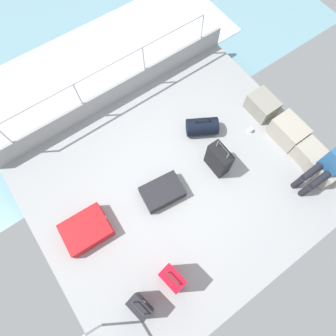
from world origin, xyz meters
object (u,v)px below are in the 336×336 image
at_px(suitcase_0, 218,159).
at_px(cargo_crate_2, 311,155).
at_px(cargo_crate_0, 262,105).
at_px(suitcase_3, 162,192).
at_px(suitcase_4, 172,279).
at_px(cargo_crate_1, 288,131).
at_px(suitcase_2, 140,307).
at_px(passenger_seated, 328,167).
at_px(suitcase_1, 86,230).
at_px(duffel_bag, 202,127).
at_px(paper_cup, 250,130).
at_px(cargo_crate_3, 324,169).

bearing_deg(suitcase_0, cargo_crate_2, 59.12).
xyz_separation_m(cargo_crate_0, suitcase_0, (0.43, -1.48, 0.12)).
relative_size(suitcase_3, suitcase_4, 0.95).
bearing_deg(cargo_crate_1, cargo_crate_2, -0.15).
bearing_deg(suitcase_2, passenger_seated, 89.13).
bearing_deg(suitcase_1, suitcase_0, 82.69).
height_order(cargo_crate_1, suitcase_2, suitcase_2).
bearing_deg(suitcase_0, suitcase_2, -64.47).
bearing_deg(suitcase_1, duffel_bag, 98.63).
xyz_separation_m(suitcase_2, suitcase_4, (-0.04, 0.60, 0.10)).
xyz_separation_m(cargo_crate_0, suitcase_1, (0.11, -4.00, -0.05)).
distance_m(suitcase_4, duffel_bag, 2.76).
relative_size(passenger_seated, suitcase_4, 1.33).
distance_m(cargo_crate_0, paper_cup, 0.56).
relative_size(cargo_crate_1, suitcase_4, 0.81).
xyz_separation_m(cargo_crate_3, suitcase_0, (-1.20, -1.45, 0.12)).
xyz_separation_m(cargo_crate_2, suitcase_0, (-0.88, -1.47, 0.12)).
bearing_deg(suitcase_2, cargo_crate_3, 89.17).
distance_m(suitcase_1, duffel_bag, 2.78).
bearing_deg(cargo_crate_1, paper_cup, -135.22).
relative_size(suitcase_1, duffel_bag, 1.15).
bearing_deg(cargo_crate_1, passenger_seated, -12.03).
relative_size(suitcase_2, paper_cup, 6.44).
bearing_deg(cargo_crate_3, cargo_crate_1, 178.89).
bearing_deg(suitcase_2, cargo_crate_0, 112.13).
height_order(cargo_crate_0, suitcase_1, cargo_crate_0).
xyz_separation_m(cargo_crate_2, passenger_seated, (0.33, -0.19, 0.37)).
bearing_deg(passenger_seated, cargo_crate_1, 167.97).
bearing_deg(suitcase_0, suitcase_1, -97.31).
bearing_deg(suitcase_4, suitcase_2, -86.50).
height_order(cargo_crate_1, suitcase_1, cargo_crate_1).
height_order(suitcase_3, paper_cup, suitcase_3).
bearing_deg(paper_cup, passenger_seated, 10.88).
height_order(suitcase_4, duffel_bag, suitcase_4).
xyz_separation_m(passenger_seated, duffel_bag, (-1.94, -1.04, -0.38)).
bearing_deg(duffel_bag, suitcase_2, -54.39).
xyz_separation_m(cargo_crate_0, cargo_crate_3, (1.64, -0.03, 0.00)).
xyz_separation_m(suitcase_1, suitcase_2, (1.47, 0.11, 0.13)).
xyz_separation_m(suitcase_2, suitcase_3, (-1.28, 1.29, -0.14)).
xyz_separation_m(cargo_crate_0, suitcase_3, (0.30, -2.60, -0.07)).
relative_size(cargo_crate_2, suitcase_4, 0.76).
relative_size(suitcase_0, suitcase_2, 1.24).
xyz_separation_m(cargo_crate_1, suitcase_3, (-0.42, -2.58, -0.09)).
distance_m(cargo_crate_0, cargo_crate_3, 1.64).
bearing_deg(duffel_bag, suitcase_0, -17.45).
xyz_separation_m(cargo_crate_3, passenger_seated, (0.00, -0.18, 0.37)).
distance_m(cargo_crate_3, duffel_bag, 2.29).
distance_m(cargo_crate_1, cargo_crate_3, 0.92).
relative_size(cargo_crate_3, suitcase_0, 0.68).
bearing_deg(suitcase_0, cargo_crate_0, 106.27).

